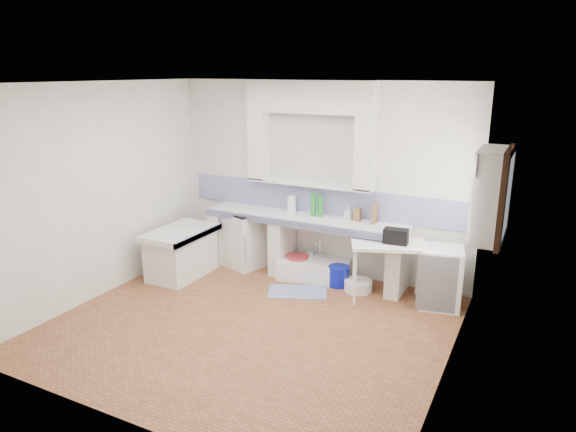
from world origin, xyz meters
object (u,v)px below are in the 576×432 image
at_px(sink, 314,270).
at_px(fridge, 441,277).
at_px(stove, 245,239).
at_px(side_table, 387,272).

distance_m(sink, fridge, 1.84).
xyz_separation_m(stove, side_table, (2.32, -0.26, -0.03)).
bearing_deg(fridge, sink, 165.38).
height_order(stove, side_table, stove).
xyz_separation_m(sink, fridge, (1.82, -0.12, 0.27)).
relative_size(sink, fridge, 1.31).
height_order(sink, fridge, fridge).
bearing_deg(stove, side_table, 11.84).
bearing_deg(side_table, sink, 146.40).
relative_size(sink, side_table, 1.08).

